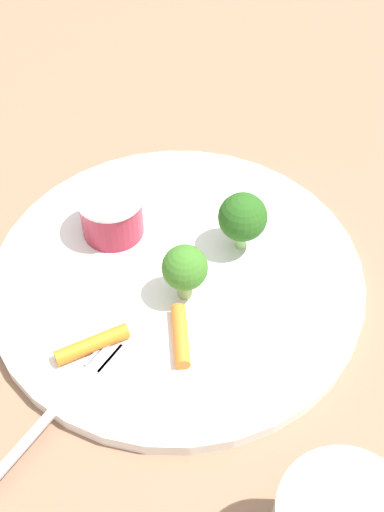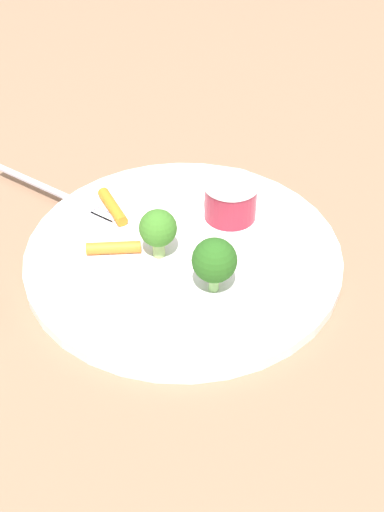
{
  "view_description": "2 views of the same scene",
  "coord_description": "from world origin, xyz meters",
  "views": [
    {
      "loc": [
        0.18,
        -0.29,
        0.42
      ],
      "look_at": [
        0.0,
        0.02,
        0.02
      ],
      "focal_mm": 46.07,
      "sensor_mm": 36.0,
      "label": 1
    },
    {
      "loc": [
        0.42,
        0.26,
        0.44
      ],
      "look_at": [
        0.01,
        0.01,
        0.02
      ],
      "focal_mm": 48.2,
      "sensor_mm": 36.0,
      "label": 2
    }
  ],
  "objects": [
    {
      "name": "plate",
      "position": [
        0.0,
        0.0,
        0.01
      ],
      "size": [
        0.3,
        0.3,
        0.01
      ],
      "primitive_type": "cylinder",
      "color": "white",
      "rests_on": "ground_plane"
    },
    {
      "name": "fork",
      "position": [
        -0.01,
        -0.16,
        0.01
      ],
      "size": [
        0.02,
        0.17,
        0.0
      ],
      "color": "#B7B6C6",
      "rests_on": "plate"
    },
    {
      "name": "broccoli_floret_1",
      "position": [
        0.03,
        0.05,
        0.05
      ],
      "size": [
        0.04,
        0.04,
        0.05
      ],
      "color": "#91C470",
      "rests_on": "plate"
    },
    {
      "name": "carrot_stick_0",
      "position": [
        0.04,
        -0.06,
        0.02
      ],
      "size": [
        0.04,
        0.05,
        0.01
      ],
      "primitive_type": "cylinder",
      "rotation": [
        1.57,
        0.0,
        0.6
      ],
      "color": "orange",
      "rests_on": "plate"
    },
    {
      "name": "ground_plane",
      "position": [
        0.0,
        0.0,
        0.0
      ],
      "size": [
        2.4,
        2.4,
        0.0
      ],
      "primitive_type": "plane",
      "color": "#8A654C"
    },
    {
      "name": "broccoli_floret_0",
      "position": [
        0.02,
        -0.02,
        0.04
      ],
      "size": [
        0.04,
        0.04,
        0.05
      ],
      "color": "#93B265",
      "rests_on": "plate"
    },
    {
      "name": "sauce_cup",
      "position": [
        -0.07,
        0.01,
        0.03
      ],
      "size": [
        0.05,
        0.05,
        0.04
      ],
      "color": "maroon",
      "rests_on": "plate"
    },
    {
      "name": "carrot_stick_1",
      "position": [
        -0.02,
        -0.09,
        0.02
      ],
      "size": [
        0.04,
        0.05,
        0.01
      ],
      "primitive_type": "cylinder",
      "rotation": [
        1.57,
        0.0,
        2.55
      ],
      "color": "orange",
      "rests_on": "plate"
    }
  ]
}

